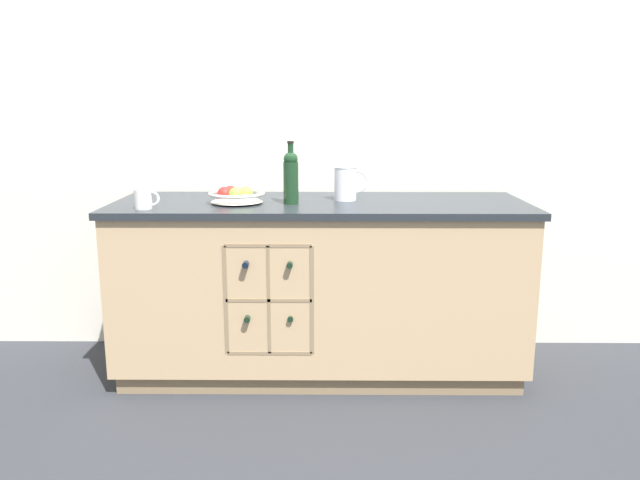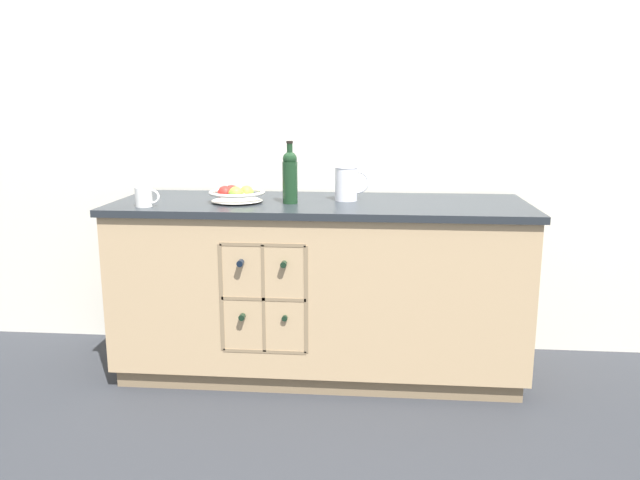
{
  "view_description": "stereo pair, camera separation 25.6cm",
  "coord_description": "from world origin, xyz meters",
  "px_view_note": "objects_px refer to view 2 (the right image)",
  "views": [
    {
      "loc": [
        0.03,
        -3.17,
        1.4
      ],
      "look_at": [
        0.0,
        0.0,
        0.72
      ],
      "focal_mm": 35.0,
      "sensor_mm": 36.0,
      "label": 1
    },
    {
      "loc": [
        0.28,
        -3.16,
        1.4
      ],
      "look_at": [
        0.0,
        0.0,
        0.72
      ],
      "focal_mm": 35.0,
      "sensor_mm": 36.0,
      "label": 2
    }
  ],
  "objects_px": {
    "fruit_bowl": "(236,194)",
    "white_pitcher": "(347,183)",
    "ceramic_mug": "(144,197)",
    "standing_wine_bottle": "(290,176)"
  },
  "relations": [
    {
      "from": "ceramic_mug",
      "to": "white_pitcher",
      "type": "bearing_deg",
      "value": 16.38
    },
    {
      "from": "white_pitcher",
      "to": "ceramic_mug",
      "type": "relative_size",
      "value": 1.48
    },
    {
      "from": "ceramic_mug",
      "to": "standing_wine_bottle",
      "type": "bearing_deg",
      "value": 13.45
    },
    {
      "from": "white_pitcher",
      "to": "standing_wine_bottle",
      "type": "xyz_separation_m",
      "value": [
        -0.28,
        -0.12,
        0.05
      ]
    },
    {
      "from": "fruit_bowl",
      "to": "ceramic_mug",
      "type": "xyz_separation_m",
      "value": [
        -0.42,
        -0.18,
        0.01
      ]
    },
    {
      "from": "standing_wine_bottle",
      "to": "fruit_bowl",
      "type": "bearing_deg",
      "value": 177.9
    },
    {
      "from": "white_pitcher",
      "to": "ceramic_mug",
      "type": "xyz_separation_m",
      "value": [
        -0.97,
        -0.29,
        -0.04
      ]
    },
    {
      "from": "fruit_bowl",
      "to": "white_pitcher",
      "type": "relative_size",
      "value": 1.59
    },
    {
      "from": "white_pitcher",
      "to": "ceramic_mug",
      "type": "bearing_deg",
      "value": -163.62
    },
    {
      "from": "ceramic_mug",
      "to": "standing_wine_bottle",
      "type": "xyz_separation_m",
      "value": [
        0.69,
        0.17,
        0.09
      ]
    }
  ]
}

